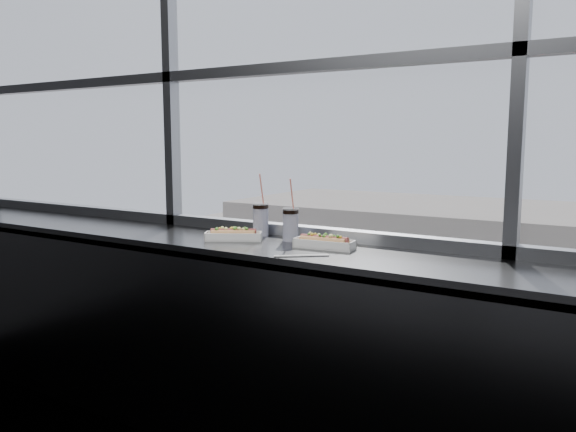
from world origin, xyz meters
The scene contains 15 objects.
wall_back_lower centered at (0.00, 1.50, 0.55)m, with size 6.00×6.00×0.00m, color black.
window_glass centered at (0.00, 1.52, 2.30)m, with size 6.00×6.00×0.00m, color silver.
window_mullions centered at (0.00, 1.50, 2.30)m, with size 6.00×0.08×2.40m, color gray, non-canonical shape.
counter centered at (0.00, 1.23, 1.07)m, with size 6.00×0.55×0.06m, color #58595B.
counter_fascia centered at (0.00, 0.97, 0.55)m, with size 6.00×0.04×1.04m, color #58595B.
hotdog_tray_left centered at (-0.32, 1.21, 1.13)m, with size 0.30×0.23×0.07m.
hotdog_tray_right centered at (0.19, 1.27, 1.13)m, with size 0.31×0.13×0.07m.
soda_cup_left centered at (-0.28, 1.41, 1.20)m, with size 0.09×0.09×0.34m.
soda_cup_right centered at (-0.06, 1.36, 1.20)m, with size 0.09×0.09×0.33m.
loose_straw centered at (0.19, 1.04, 1.10)m, with size 0.01×0.01×0.25m, color white.
wrapper centered at (-0.42, 1.16, 1.11)m, with size 0.09×0.06×0.02m, color silver.
car_near_a centered at (-13.09, 17.50, -9.98)m, with size 5.78×2.41×1.93m, color #ADADAD.
car_far_a centered at (-10.78, 25.50, -9.82)m, with size 6.74×2.81×2.25m, color black.
pedestrian_a centered at (-4.94, 30.00, -10.00)m, with size 0.86×0.64×1.93m, color #66605B.
tree_left centered at (-10.16, 29.50, -7.95)m, with size 2.88×2.88×4.50m.
Camera 1 is at (1.44, -1.11, 1.62)m, focal length 35.00 mm.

